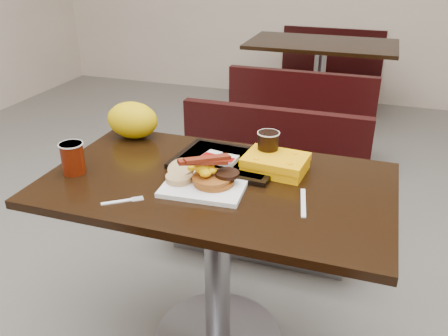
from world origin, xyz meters
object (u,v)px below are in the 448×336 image
(tray, at_px, (228,160))
(hashbrown_sleeve_right, at_px, (229,160))
(coffee_cup_near, at_px, (73,158))
(hashbrown_sleeve_left, at_px, (212,156))
(paper_bag, at_px, (133,120))
(bench_far_s, at_px, (304,114))
(pancake_stack, at_px, (214,180))
(platter, at_px, (205,186))
(coffee_cup_far, at_px, (268,146))
(bench_near_n, at_px, (263,189))
(table_far, at_px, (318,87))
(bench_far_n, at_px, (329,69))
(knife, at_px, (303,203))
(table_near, at_px, (218,268))
(fork, at_px, (116,202))
(clamshell, at_px, (275,164))

(tray, xyz_separation_m, hashbrown_sleeve_right, (0.02, -0.04, 0.02))
(coffee_cup_near, distance_m, hashbrown_sleeve_left, 0.50)
(paper_bag, bearing_deg, tray, -14.46)
(bench_far_s, relative_size, pancake_stack, 7.34)
(platter, relative_size, hashbrown_sleeve_left, 3.67)
(bench_far_s, height_order, coffee_cup_far, coffee_cup_far)
(bench_near_n, distance_m, coffee_cup_far, 0.70)
(hashbrown_sleeve_left, xyz_separation_m, coffee_cup_far, (0.20, 0.07, 0.04))
(table_far, xyz_separation_m, platter, (-0.02, -2.66, 0.38))
(bench_far_n, xyz_separation_m, hashbrown_sleeve_right, (0.01, -3.19, 0.42))
(hashbrown_sleeve_left, bearing_deg, tray, 35.03)
(coffee_cup_far, height_order, paper_bag, paper_bag)
(bench_near_n, relative_size, knife, 5.60)
(bench_far_s, distance_m, hashbrown_sleeve_right, 1.83)
(paper_bag, bearing_deg, table_near, -29.92)
(table_near, bearing_deg, knife, -10.72)
(bench_near_n, xyz_separation_m, knife, (0.31, -0.76, 0.39))
(knife, bearing_deg, table_far, 176.12)
(bench_far_n, xyz_separation_m, coffee_cup_near, (-0.51, -3.40, 0.45))
(platter, height_order, pancake_stack, pancake_stack)
(hashbrown_sleeve_right, relative_size, paper_bag, 0.34)
(table_near, bearing_deg, pancake_stack, -81.79)
(bench_near_n, xyz_separation_m, platter, (-0.02, -0.76, 0.40))
(hashbrown_sleeve_left, relative_size, coffee_cup_far, 0.70)
(bench_far_s, distance_m, pancake_stack, 2.00)
(coffee_cup_near, bearing_deg, table_far, 79.39)
(bench_near_n, distance_m, table_far, 1.90)
(fork, bearing_deg, pancake_stack, 0.52)
(table_near, relative_size, bench_far_s, 1.20)
(knife, xyz_separation_m, coffee_cup_far, (-0.18, 0.25, 0.07))
(table_far, height_order, coffee_cup_far, coffee_cup_far)
(clamshell, bearing_deg, bench_near_n, 112.77)
(pancake_stack, distance_m, hashbrown_sleeve_right, 0.17)
(coffee_cup_near, bearing_deg, pancake_stack, 5.68)
(table_far, xyz_separation_m, hashbrown_sleeve_left, (-0.07, -2.47, 0.40))
(table_far, height_order, clamshell, clamshell)
(fork, relative_size, hashbrown_sleeve_right, 1.81)
(table_near, distance_m, bench_far_n, 3.30)
(table_far, relative_size, coffee_cup_near, 10.66)
(platter, distance_m, pancake_stack, 0.04)
(bench_far_n, height_order, fork, fork)
(bench_near_n, xyz_separation_m, tray, (-0.01, -0.55, 0.40))
(bench_far_s, relative_size, coffee_cup_near, 8.89)
(table_near, relative_size, fork, 8.98)
(bench_far_n, relative_size, paper_bag, 4.56)
(hashbrown_sleeve_left, bearing_deg, pancake_stack, -56.55)
(bench_near_n, xyz_separation_m, clamshell, (0.17, -0.56, 0.42))
(table_near, height_order, bench_far_s, table_near)
(bench_near_n, distance_m, bench_far_s, 1.20)
(hashbrown_sleeve_right, bearing_deg, table_far, 95.60)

